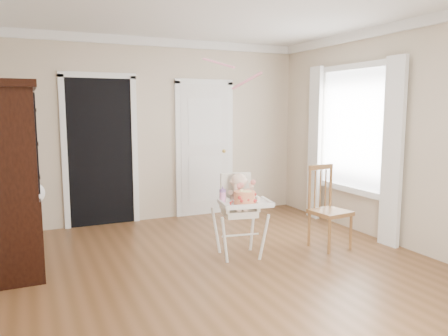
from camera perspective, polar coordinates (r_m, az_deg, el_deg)
name	(u,v)px	position (r m, az deg, el deg)	size (l,w,h in m)	color
floor	(232,272)	(4.63, 1.08, -13.48)	(5.00, 5.00, 0.00)	brown
ceiling	(233,0)	(4.44, 1.18, 21.08)	(5.00, 5.00, 0.00)	white
wall_back	(161,130)	(6.67, -8.25, 4.87)	(4.50, 4.50, 0.00)	beige
wall_right	(401,136)	(5.68, 22.11, 3.88)	(5.00, 5.00, 0.00)	beige
crown_molding	(233,7)	(4.42, 1.18, 20.32)	(4.50, 5.00, 0.12)	white
doorway	(100,149)	(6.47, -15.83, 2.43)	(1.06, 0.05, 2.22)	black
closet_door	(205,150)	(6.90, -2.54, 2.34)	(0.96, 0.09, 2.13)	white
window_right	(351,137)	(6.21, 16.26, 3.85)	(0.13, 1.84, 2.30)	white
high_chair	(240,205)	(4.94, 2.04, -4.90)	(0.65, 0.76, 0.96)	white
baby	(239,193)	(4.94, 1.99, -3.24)	(0.28, 0.23, 0.43)	beige
cake	(245,197)	(4.67, 2.72, -3.87)	(0.29, 0.29, 0.14)	silver
sippy_cup	(223,195)	(4.76, -0.17, -3.56)	(0.07, 0.07, 0.18)	#EA8FC7
china_cabinet	(15,178)	(4.96, -25.61, -1.18)	(0.51, 1.15, 1.94)	black
dining_chair	(328,209)	(5.46, 13.48, -5.29)	(0.45, 0.45, 1.00)	brown
streamer	(218,63)	(4.95, -0.76, 13.56)	(0.03, 0.50, 0.02)	pink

